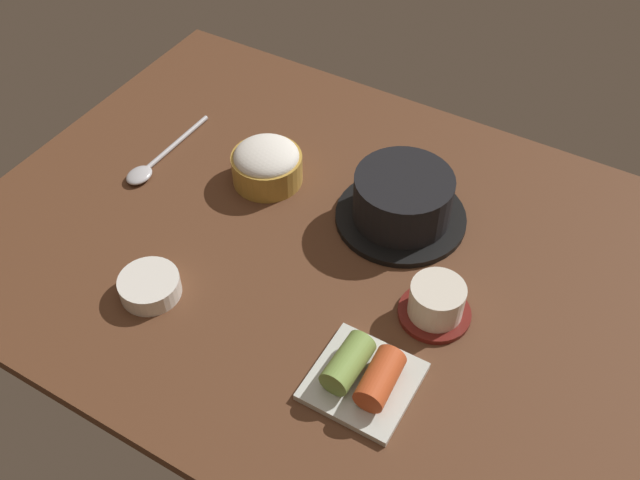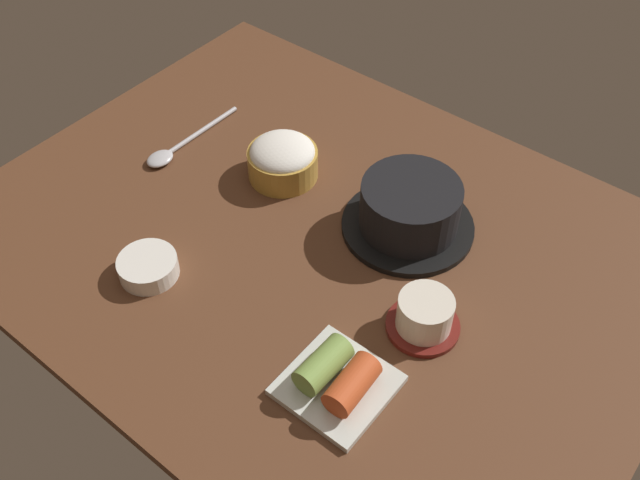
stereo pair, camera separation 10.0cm
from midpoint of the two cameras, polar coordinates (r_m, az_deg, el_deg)
dining_table at (r=104.82cm, az=-3.12°, el=-0.54°), size 100.00×76.00×2.00cm
stone_pot at (r=104.32cm, az=3.88°, el=3.04°), size 19.54×19.54×8.19cm
rice_bowl at (r=111.87cm, az=-6.83°, el=5.96°), size 11.04×11.04×6.68cm
tea_cup_with_saucer at (r=93.68cm, az=6.25°, el=-5.14°), size 9.73×9.73×5.59cm
kimchi_plate at (r=87.73cm, az=0.19°, el=-10.90°), size 12.42×12.42×4.83cm
side_bowl_near at (r=100.32cm, az=-16.23°, el=-3.67°), size 8.33×8.33×2.85cm
spoon at (r=119.40cm, az=-15.64°, el=5.69°), size 3.60×20.01×1.35cm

